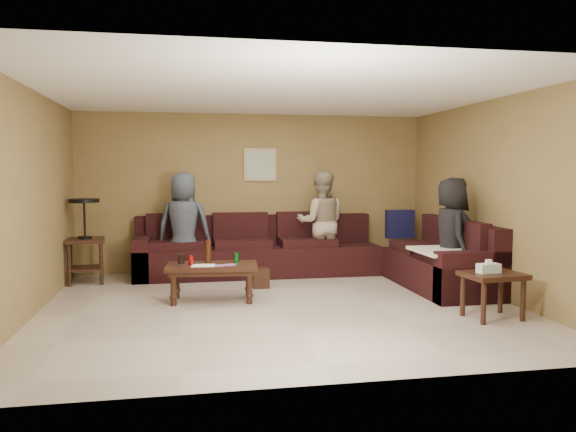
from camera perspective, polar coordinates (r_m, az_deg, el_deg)
The scene contains 10 objects.
room at distance 6.54m, azimuth -0.80°, elevation 5.19°, with size 5.60×5.50×2.50m.
sectional_sofa at distance 8.28m, azimuth 3.01°, elevation -4.24°, with size 4.65×2.90×0.97m.
coffee_table at distance 6.96m, azimuth -7.75°, elevation -5.41°, with size 1.14×0.64×0.74m.
end_table_left at distance 8.49m, azimuth -19.92°, elevation -2.21°, with size 0.60×0.60×1.21m.
side_table_right at distance 6.46m, azimuth 20.05°, elevation -6.06°, with size 0.65×0.55×0.65m.
waste_bin at distance 7.75m, azimuth -2.79°, elevation -6.29°, with size 0.22×0.22×0.27m, color black.
wall_art at distance 9.00m, azimuth -2.83°, elevation 5.23°, with size 0.52×0.04×0.52m.
person_left at distance 8.36m, azimuth -10.54°, elevation -1.00°, with size 0.78×0.51×1.59m, color #333A47.
person_middle at distance 8.72m, azimuth 3.39°, elevation -0.67°, with size 0.78×0.61×1.60m, color tan.
person_right at distance 7.65m, azimuth 16.29°, elevation -1.89°, with size 0.74×0.48×1.51m, color black.
Camera 1 is at (-1.10, -6.45, 1.58)m, focal length 35.00 mm.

